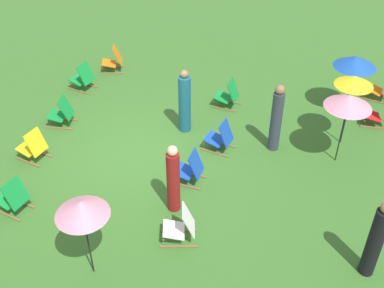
# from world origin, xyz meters

# --- Properties ---
(ground_plane) EXTENTS (40.00, 40.00, 0.00)m
(ground_plane) POSITION_xyz_m (0.00, 0.00, 0.00)
(ground_plane) COLOR #386B28
(deckchair_1) EXTENTS (0.55, 0.81, 0.83)m
(deckchair_1) POSITION_xyz_m (0.76, 1.33, 0.37)
(deckchair_1) COLOR olive
(deckchair_1) RESTS_ON ground
(deckchair_2) EXTENTS (0.53, 0.79, 0.83)m
(deckchair_2) POSITION_xyz_m (-2.64, 5.73, 0.37)
(deckchair_2) COLOR olive
(deckchair_2) RESTS_ON ground
(deckchair_3) EXTENTS (0.68, 0.87, 0.83)m
(deckchair_3) POSITION_xyz_m (-3.93, -2.26, 0.37)
(deckchair_3) COLOR olive
(deckchair_3) RESTS_ON ground
(deckchair_4) EXTENTS (0.63, 0.85, 0.83)m
(deckchair_4) POSITION_xyz_m (-0.59, 1.79, 0.37)
(deckchair_4) COLOR olive
(deckchair_4) RESTS_ON ground
(deckchair_5) EXTENTS (0.65, 0.85, 0.83)m
(deckchair_5) POSITION_xyz_m (0.80, -2.58, 0.37)
(deckchair_5) COLOR olive
(deckchair_5) RESTS_ON ground
(deckchair_6) EXTENTS (0.56, 0.81, 0.83)m
(deckchair_6) POSITION_xyz_m (-0.73, -2.54, 0.37)
(deckchair_6) COLOR olive
(deckchair_6) RESTS_ON ground
(deckchair_7) EXTENTS (0.64, 0.85, 0.83)m
(deckchair_7) POSITION_xyz_m (2.53, 1.56, 0.37)
(deckchair_7) COLOR olive
(deckchair_7) RESTS_ON ground
(deckchair_8) EXTENTS (0.67, 0.86, 0.83)m
(deckchair_8) POSITION_xyz_m (-4.02, 5.89, 0.37)
(deckchair_8) COLOR olive
(deckchair_8) RESTS_ON ground
(deckchair_9) EXTENTS (0.66, 0.86, 0.83)m
(deckchair_9) POSITION_xyz_m (2.53, -2.15, 0.37)
(deckchair_9) COLOR olive
(deckchair_9) RESTS_ON ground
(deckchair_10) EXTENTS (0.59, 0.83, 0.83)m
(deckchair_10) POSITION_xyz_m (-2.64, 1.65, 0.37)
(deckchair_10) COLOR olive
(deckchair_10) RESTS_ON ground
(deckchair_11) EXTENTS (0.65, 0.86, 0.83)m
(deckchair_11) POSITION_xyz_m (-2.64, -2.76, 0.37)
(deckchair_11) COLOR olive
(deckchair_11) RESTS_ON ground
(umbrella_0) EXTENTS (1.08, 1.08, 1.86)m
(umbrella_0) POSITION_xyz_m (-0.79, 4.64, 1.70)
(umbrella_0) COLOR black
(umbrella_0) RESTS_ON ground
(umbrella_1) EXTENTS (1.13, 1.13, 1.71)m
(umbrella_1) POSITION_xyz_m (-3.13, 4.92, 1.55)
(umbrella_1) COLOR black
(umbrella_1) RESTS_ON ground
(umbrella_2) EXTENTS (0.95, 0.95, 1.83)m
(umbrella_2) POSITION_xyz_m (3.68, 0.13, 1.67)
(umbrella_2) COLOR black
(umbrella_2) RESTS_ON ground
(umbrella_3) EXTENTS (0.92, 0.92, 1.93)m
(umbrella_3) POSITION_xyz_m (-1.59, 4.77, 1.80)
(umbrella_3) COLOR black
(umbrella_3) RESTS_ON ground
(person_0) EXTENTS (0.45, 0.45, 1.77)m
(person_0) POSITION_xyz_m (-1.24, 0.72, 0.83)
(person_0) COLOR #195972
(person_0) RESTS_ON ground
(person_1) EXTENTS (0.30, 0.30, 1.82)m
(person_1) POSITION_xyz_m (-0.95, 3.09, 0.88)
(person_1) COLOR #333847
(person_1) RESTS_ON ground
(person_2) EXTENTS (0.40, 0.40, 1.77)m
(person_2) POSITION_xyz_m (2.52, 5.16, 0.85)
(person_2) COLOR black
(person_2) RESTS_ON ground
(person_3) EXTENTS (0.38, 0.38, 1.69)m
(person_3) POSITION_xyz_m (1.69, 1.19, 0.81)
(person_3) COLOR maroon
(person_3) RESTS_ON ground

